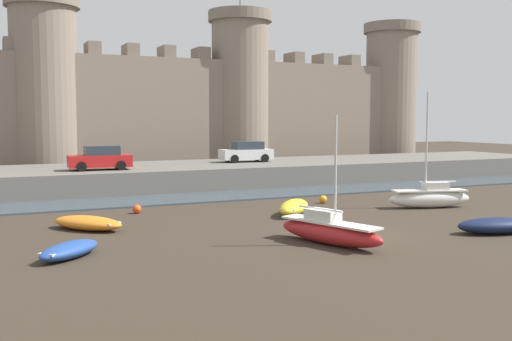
% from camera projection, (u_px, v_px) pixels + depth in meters
% --- Properties ---
extents(ground_plane, '(160.00, 160.00, 0.00)m').
position_uv_depth(ground_plane, '(341.00, 235.00, 25.75)').
color(ground_plane, '#382D23').
extents(water_channel, '(80.00, 4.50, 0.10)m').
position_uv_depth(water_channel, '(223.00, 196.00, 38.24)').
color(water_channel, '#3D4C56').
rests_on(water_channel, ground).
extents(quay_road, '(65.43, 10.00, 1.57)m').
position_uv_depth(quay_road, '(187.00, 175.00, 44.74)').
color(quay_road, '#666059').
rests_on(quay_road, ground).
extents(castle, '(59.50, 6.07, 18.14)m').
position_uv_depth(castle, '(149.00, 101.00, 53.81)').
color(castle, gray).
rests_on(castle, ground).
extents(sailboat_near_channel_left, '(2.67, 5.18, 5.15)m').
position_uv_depth(sailboat_near_channel_left, '(329.00, 230.00, 23.89)').
color(sailboat_near_channel_left, red).
rests_on(sailboat_near_channel_left, ground).
extents(sailboat_foreground_centre, '(4.92, 2.37, 6.48)m').
position_uv_depth(sailboat_foreground_centre, '(430.00, 197.00, 33.60)').
color(sailboat_foreground_centre, silver).
rests_on(sailboat_foreground_centre, ground).
extents(rowboat_midflat_centre, '(3.67, 2.25, 0.71)m').
position_uv_depth(rowboat_midflat_centre, '(495.00, 225.00, 26.03)').
color(rowboat_midflat_centre, '#141E3D').
rests_on(rowboat_midflat_centre, ground).
extents(rowboat_midflat_left, '(2.89, 2.84, 0.58)m').
position_uv_depth(rowboat_midflat_left, '(69.00, 250.00, 21.52)').
color(rowboat_midflat_left, '#234793').
rests_on(rowboat_midflat_left, ground).
extents(rowboat_near_channel_right, '(3.45, 3.73, 0.63)m').
position_uv_depth(rowboat_near_channel_right, '(88.00, 223.00, 26.95)').
color(rowboat_near_channel_right, orange).
rests_on(rowboat_near_channel_right, ground).
extents(rowboat_midflat_right, '(3.30, 3.50, 0.79)m').
position_uv_depth(rowboat_midflat_right, '(294.00, 207.00, 31.14)').
color(rowboat_midflat_right, yellow).
rests_on(rowboat_midflat_right, ground).
extents(mooring_buoy_mid_mud, '(0.47, 0.47, 0.47)m').
position_uv_depth(mooring_buoy_mid_mud, '(137.00, 209.00, 31.60)').
color(mooring_buoy_mid_mud, '#E04C1E').
rests_on(mooring_buoy_mid_mud, ground).
extents(mooring_buoy_off_centre, '(0.47, 0.47, 0.47)m').
position_uv_depth(mooring_buoy_off_centre, '(323.00, 199.00, 35.41)').
color(mooring_buoy_off_centre, orange).
rests_on(mooring_buoy_off_centre, ground).
extents(car_quay_centre_east, '(4.17, 2.03, 1.62)m').
position_uv_depth(car_quay_centre_east, '(100.00, 158.00, 39.97)').
color(car_quay_centre_east, red).
rests_on(car_quay_centre_east, quay_road).
extents(car_quay_centre_west, '(4.17, 2.03, 1.62)m').
position_uv_depth(car_quay_centre_west, '(246.00, 152.00, 47.36)').
color(car_quay_centre_west, silver).
rests_on(car_quay_centre_west, quay_road).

